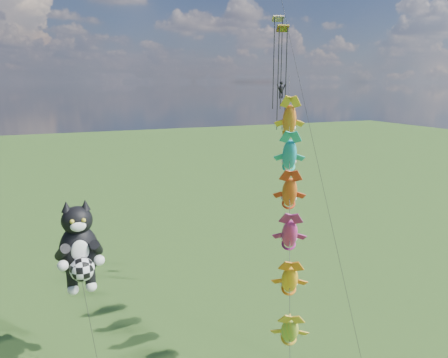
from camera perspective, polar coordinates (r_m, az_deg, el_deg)
name	(u,v)px	position (r m, az deg, el deg)	size (l,w,h in m)	color
cat_kite_rig	(79,248)	(29.26, -18.39, -8.51)	(2.82, 4.32, 10.97)	brown
fish_windsock_rig	(290,213)	(26.55, 8.56, -4.42)	(7.86, 14.01, 18.52)	brown
parafoil_rig	(284,79)	(36.47, 7.78, 12.80)	(3.52, 17.36, 25.68)	brown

